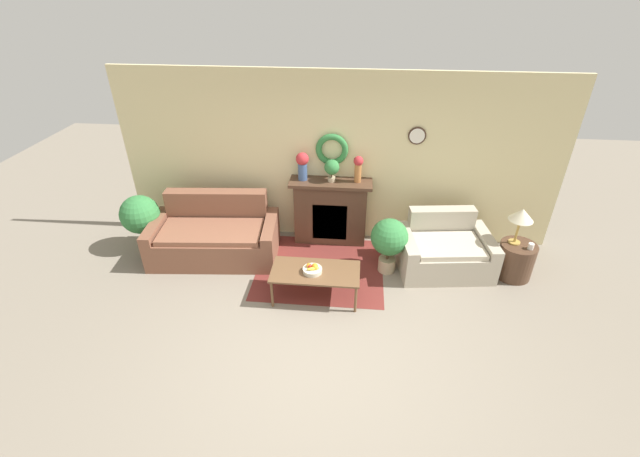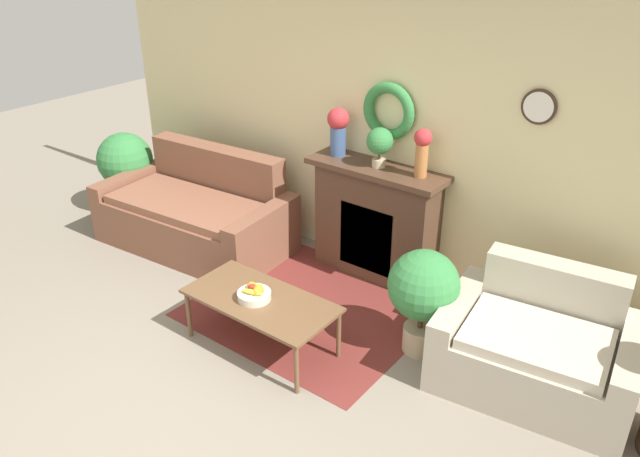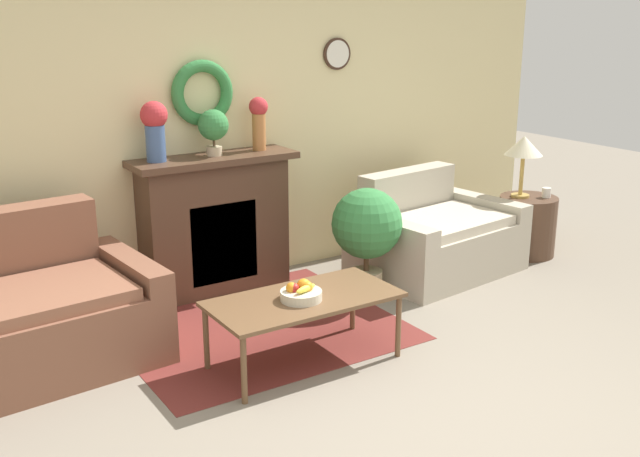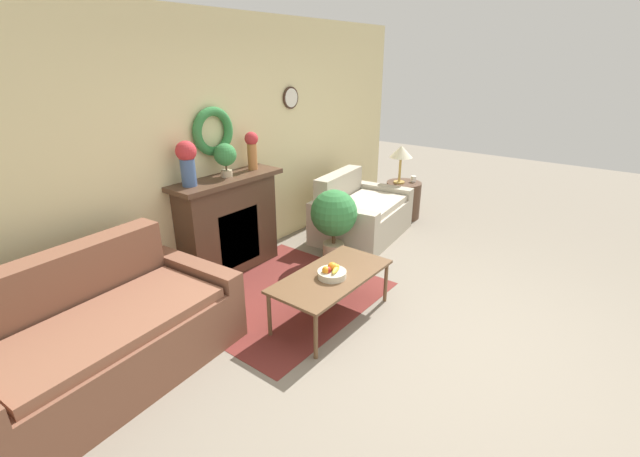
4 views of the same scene
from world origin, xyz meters
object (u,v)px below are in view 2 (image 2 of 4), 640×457
object	(u,v)px
potted_plant_floor_by_loveseat	(423,290)
fruit_bowl	(254,294)
coffee_table	(261,303)
fireplace	(376,221)
loveseat_right	(537,348)
potted_plant_on_mantel	(380,143)
potted_plant_floor_by_couch	(125,162)
vase_on_mantel_left	(338,128)
couch_left	(198,214)
vase_on_mantel_right	(422,149)

from	to	relation	value
potted_plant_floor_by_loveseat	fruit_bowl	bearing A→B (deg)	-144.78
coffee_table	fruit_bowl	bearing A→B (deg)	-143.05
fireplace	loveseat_right	distance (m)	1.86
loveseat_right	potted_plant_on_mantel	world-z (taller)	potted_plant_on_mantel
loveseat_right	potted_plant_floor_by_couch	size ratio (longest dim) A/B	1.55
vase_on_mantel_left	potted_plant_on_mantel	xyz separation A→B (m)	(0.45, -0.02, -0.04)
couch_left	potted_plant_floor_by_couch	world-z (taller)	couch_left
potted_plant_on_mantel	potted_plant_floor_by_couch	distance (m)	3.07
couch_left	potted_plant_floor_by_couch	size ratio (longest dim) A/B	2.16
potted_plant_floor_by_loveseat	loveseat_right	bearing A→B (deg)	11.70
potted_plant_floor_by_couch	potted_plant_floor_by_loveseat	xyz separation A→B (m)	(3.83, -0.24, -0.05)
couch_left	vase_on_mantel_right	xyz separation A→B (m)	(2.16, 0.58, 1.00)
potted_plant_floor_by_loveseat	fireplace	bearing A→B (deg)	140.01
couch_left	potted_plant_on_mantel	world-z (taller)	potted_plant_on_mantel
coffee_table	vase_on_mantel_left	world-z (taller)	vase_on_mantel_left
couch_left	loveseat_right	distance (m)	3.50
loveseat_right	coffee_table	bearing A→B (deg)	-161.51
vase_on_mantel_right	potted_plant_floor_by_loveseat	world-z (taller)	vase_on_mantel_right
loveseat_right	vase_on_mantel_left	xyz separation A→B (m)	(-2.18, 0.59, 1.04)
fireplace	vase_on_mantel_right	distance (m)	0.88
fireplace	loveseat_right	xyz separation A→B (m)	(1.74, -0.59, -0.25)
fruit_bowl	potted_plant_on_mantel	world-z (taller)	potted_plant_on_mantel
vase_on_mantel_left	fireplace	bearing A→B (deg)	-0.72
fruit_bowl	loveseat_right	bearing A→B (deg)	25.73
vase_on_mantel_right	potted_plant_on_mantel	xyz separation A→B (m)	(-0.40, -0.02, -0.02)
couch_left	potted_plant_on_mantel	xyz separation A→B (m)	(1.77, 0.56, 0.97)
vase_on_mantel_right	fireplace	bearing A→B (deg)	-179.23
fireplace	potted_plant_on_mantel	bearing A→B (deg)	-48.41
coffee_table	potted_plant_on_mantel	xyz separation A→B (m)	(0.10, 1.45, 0.90)
fruit_bowl	vase_on_mantel_right	bearing A→B (deg)	70.30
vase_on_mantel_left	potted_plant_floor_by_loveseat	size ratio (longest dim) A/B	0.51
potted_plant_floor_by_couch	couch_left	bearing A→B (deg)	-2.63
fireplace	vase_on_mantel_left	distance (m)	0.90
potted_plant_floor_by_couch	potted_plant_floor_by_loveseat	distance (m)	3.84
potted_plant_on_mantel	potted_plant_floor_by_couch	size ratio (longest dim) A/B	0.38
loveseat_right	vase_on_mantel_right	distance (m)	1.79
couch_left	fruit_bowl	size ratio (longest dim) A/B	7.74
loveseat_right	potted_plant_floor_by_loveseat	size ratio (longest dim) A/B	1.66
potted_plant_on_mantel	loveseat_right	bearing A→B (deg)	-18.25
vase_on_mantel_left	potted_plant_on_mantel	bearing A→B (deg)	-2.54
fruit_bowl	potted_plant_on_mantel	size ratio (longest dim) A/B	0.74
coffee_table	potted_plant_floor_by_couch	bearing A→B (deg)	161.69
vase_on_mantel_left	fruit_bowl	bearing A→B (deg)	-78.19
vase_on_mantel_left	vase_on_mantel_right	distance (m)	0.85
couch_left	vase_on_mantel_left	bearing A→B (deg)	19.11
loveseat_right	potted_plant_floor_by_loveseat	world-z (taller)	potted_plant_floor_by_loveseat
fireplace	vase_on_mantel_left	xyz separation A→B (m)	(-0.44, 0.01, 0.79)
coffee_table	potted_plant_floor_by_couch	xyz separation A→B (m)	(-2.84, 0.94, 0.19)
fireplace	loveseat_right	world-z (taller)	fireplace
loveseat_right	fruit_bowl	size ratio (longest dim) A/B	5.56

